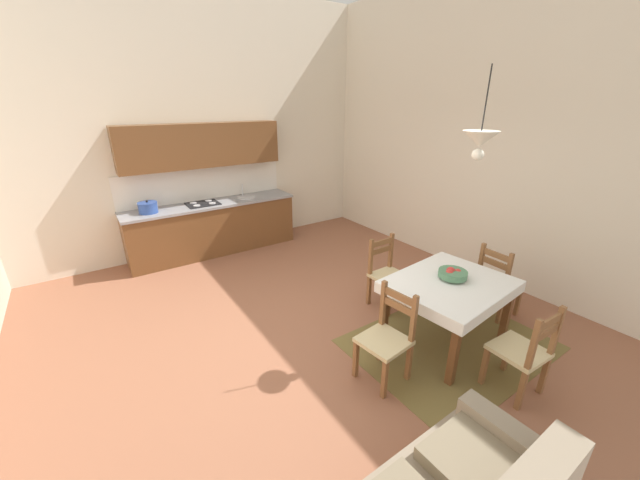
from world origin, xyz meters
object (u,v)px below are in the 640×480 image
at_px(dining_chair_camera_side, 523,352).
at_px(fruit_bowl, 452,274).
at_px(kitchen_cabinetry, 210,205).
at_px(dining_chair_tv_side, 387,338).
at_px(dining_table, 449,292).
at_px(dining_chair_window_side, 498,282).
at_px(pendant_lamp, 480,140).
at_px(dining_chair_kitchen_side, 387,274).

height_order(dining_chair_camera_side, fruit_bowl, dining_chair_camera_side).
xyz_separation_m(kitchen_cabinetry, dining_chair_tv_side, (0.32, -4.03, -0.41)).
bearing_deg(dining_chair_tv_side, dining_table, 2.16).
bearing_deg(dining_chair_window_side, dining_chair_camera_side, -140.21).
height_order(dining_chair_camera_side, pendant_lamp, pendant_lamp).
bearing_deg(dining_chair_kitchen_side, kitchen_cabinetry, 112.37).
distance_m(dining_table, dining_chair_tv_side, 0.96).
distance_m(dining_chair_camera_side, pendant_lamp, 1.95).
xyz_separation_m(kitchen_cabinetry, dining_table, (1.26, -3.99, -0.23)).
height_order(kitchen_cabinetry, pendant_lamp, pendant_lamp).
height_order(dining_chair_tv_side, pendant_lamp, pendant_lamp).
bearing_deg(fruit_bowl, dining_chair_kitchen_side, 93.48).
bearing_deg(kitchen_cabinetry, dining_chair_tv_side, -85.49).
bearing_deg(kitchen_cabinetry, pendant_lamp, -72.62).
bearing_deg(dining_chair_tv_side, fruit_bowl, 3.80).
xyz_separation_m(dining_chair_camera_side, dining_chair_tv_side, (-0.87, 0.84, 0.00)).
height_order(dining_chair_kitchen_side, dining_chair_camera_side, same).
distance_m(dining_table, dining_chair_camera_side, 0.89).
bearing_deg(dining_chair_tv_side, dining_chair_window_side, 1.07).
relative_size(kitchen_cabinetry, fruit_bowl, 9.58).
height_order(kitchen_cabinetry, dining_chair_kitchen_side, kitchen_cabinetry).
distance_m(dining_chair_kitchen_side, pendant_lamp, 2.03).
height_order(kitchen_cabinetry, dining_chair_window_side, kitchen_cabinetry).
distance_m(dining_chair_window_side, pendant_lamp, 2.02).
bearing_deg(dining_chair_window_side, dining_chair_kitchen_side, 136.59).
distance_m(dining_chair_tv_side, fruit_bowl, 1.07).
height_order(kitchen_cabinetry, dining_chair_camera_side, kitchen_cabinetry).
bearing_deg(fruit_bowl, dining_chair_window_side, -1.89).
bearing_deg(dining_chair_tv_side, dining_chair_kitchen_side, 45.47).
relative_size(dining_table, dining_chair_kitchen_side, 1.45).
relative_size(dining_chair_tv_side, fruit_bowl, 3.10).
distance_m(kitchen_cabinetry, dining_chair_window_side, 4.60).
distance_m(kitchen_cabinetry, dining_table, 4.19).
bearing_deg(dining_chair_kitchen_side, dining_chair_tv_side, -134.53).
bearing_deg(pendant_lamp, kitchen_cabinetry, 107.38).
height_order(dining_chair_window_side, dining_chair_camera_side, same).
relative_size(dining_chair_camera_side, dining_chair_tv_side, 1.00).
bearing_deg(dining_chair_kitchen_side, dining_chair_camera_side, -92.28).
distance_m(dining_table, fruit_bowl, 0.20).
xyz_separation_m(dining_chair_window_side, fruit_bowl, (-0.92, 0.03, 0.37)).
bearing_deg(dining_table, dining_chair_camera_side, -94.39).
relative_size(kitchen_cabinetry, dining_chair_tv_side, 3.09).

